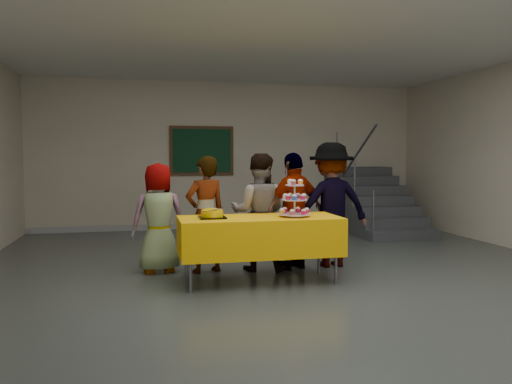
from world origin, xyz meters
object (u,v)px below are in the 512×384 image
(bear_cake, at_px, (212,213))
(schoolchild_e, at_px, (331,205))
(schoolchild_a, at_px, (159,218))
(noticeboard, at_px, (202,151))
(cupcake_stand, at_px, (295,202))
(schoolchild_b, at_px, (205,214))
(bake_table, at_px, (260,235))
(schoolchild_d, at_px, (294,211))
(schoolchild_c, at_px, (259,212))
(staircase, at_px, (369,205))

(bear_cake, height_order, schoolchild_e, schoolchild_e)
(bear_cake, height_order, schoolchild_a, schoolchild_a)
(noticeboard, bearing_deg, cupcake_stand, -83.01)
(cupcake_stand, relative_size, schoolchild_b, 0.30)
(bake_table, height_order, schoolchild_a, schoolchild_a)
(schoolchild_b, xyz_separation_m, schoolchild_d, (1.16, -0.06, 0.02))
(bear_cake, height_order, schoolchild_c, schoolchild_c)
(bake_table, xyz_separation_m, schoolchild_d, (0.60, 0.58, 0.21))
(schoolchild_c, bearing_deg, cupcake_stand, 129.98)
(schoolchild_a, distance_m, noticeboard, 3.98)
(schoolchild_b, height_order, staircase, staircase)
(cupcake_stand, distance_m, schoolchild_d, 0.69)
(schoolchild_d, xyz_separation_m, schoolchild_e, (0.53, 0.06, 0.07))
(bear_cake, bearing_deg, schoolchild_a, 127.29)
(bake_table, distance_m, noticeboard, 4.66)
(schoolchild_b, height_order, noticeboard, noticeboard)
(schoolchild_b, bearing_deg, schoolchild_d, 157.44)
(bear_cake, xyz_separation_m, staircase, (3.71, 3.68, -0.34))
(noticeboard, bearing_deg, schoolchild_e, -71.68)
(schoolchild_b, distance_m, staircase, 4.81)
(schoolchild_a, height_order, schoolchild_d, schoolchild_d)
(schoolchild_a, xyz_separation_m, staircase, (4.29, 2.92, -0.21))
(bake_table, distance_m, bear_cake, 0.62)
(schoolchild_a, xyz_separation_m, schoolchild_d, (1.74, -0.20, 0.07))
(cupcake_stand, height_order, schoolchild_e, schoolchild_e)
(bear_cake, bearing_deg, noticeboard, 84.90)
(cupcake_stand, height_order, schoolchild_c, schoolchild_c)
(cupcake_stand, xyz_separation_m, schoolchild_a, (-1.55, 0.84, -0.24))
(schoolchild_b, bearing_deg, schoolchild_a, -32.98)
(schoolchild_c, height_order, schoolchild_e, schoolchild_e)
(schoolchild_c, height_order, schoolchild_d, schoolchild_d)
(cupcake_stand, relative_size, schoolchild_c, 0.29)
(schoolchild_b, bearing_deg, schoolchild_e, 160.49)
(cupcake_stand, relative_size, staircase, 0.19)
(schoolchild_e, distance_m, staircase, 3.68)
(bear_cake, height_order, noticeboard, noticeboard)
(schoolchild_d, distance_m, staircase, 4.03)
(cupcake_stand, distance_m, noticeboard, 4.67)
(bear_cake, height_order, staircase, staircase)
(bear_cake, distance_m, schoolchild_b, 0.63)
(cupcake_stand, relative_size, schoolchild_d, 0.29)
(schoolchild_e, height_order, staircase, staircase)
(schoolchild_a, height_order, noticeboard, noticeboard)
(cupcake_stand, height_order, noticeboard, noticeboard)
(bear_cake, bearing_deg, schoolchild_c, 40.85)
(schoolchild_c, xyz_separation_m, schoolchild_d, (0.47, -0.03, 0.01))
(bear_cake, height_order, schoolchild_d, schoolchild_d)
(schoolchild_d, bearing_deg, noticeboard, -101.06)
(schoolchild_a, bearing_deg, schoolchild_e, 167.25)
(schoolchild_d, bearing_deg, schoolchild_a, -28.50)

